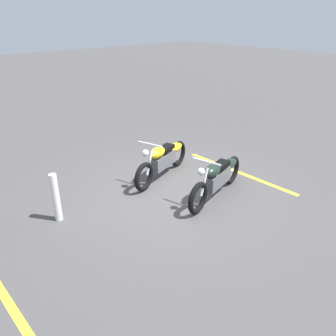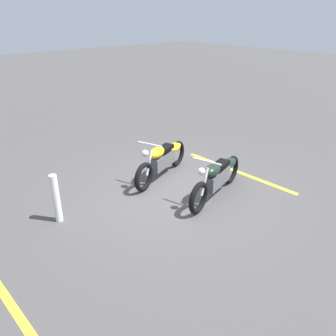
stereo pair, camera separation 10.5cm
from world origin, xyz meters
name	(u,v)px [view 2 (the right image)]	position (x,y,z in m)	size (l,w,h in m)	color
ground_plane	(175,191)	(0.00, 0.00, 0.00)	(60.00, 60.00, 0.00)	#474444
motorcycle_bright_foreground	(163,159)	(-0.32, -0.77, 0.46)	(2.16, 0.87, 1.04)	black
motorcycle_dark_foreground	(218,176)	(-0.56, 0.73, 0.46)	(2.19, 0.80, 1.04)	black
bollard_post	(56,199)	(2.45, -0.67, 0.49)	(0.14, 0.14, 0.98)	white
parking_stripe_near	(238,172)	(-1.87, 0.34, 0.00)	(3.20, 0.12, 0.01)	yellow
parking_stripe_mid	(15,310)	(3.90, 0.94, 0.00)	(3.20, 0.12, 0.01)	yellow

